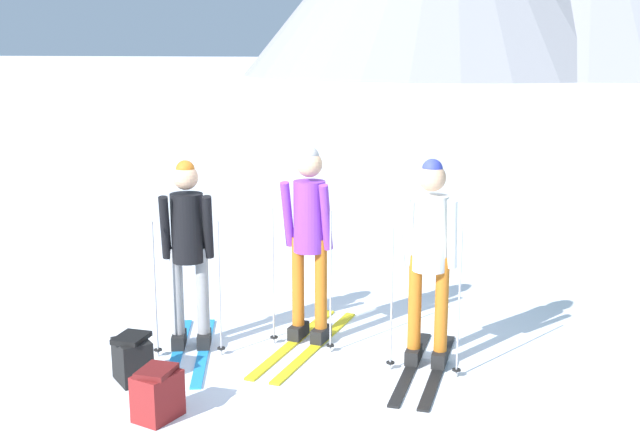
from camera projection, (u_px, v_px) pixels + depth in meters
ground_plane at (304, 348)px, 6.96m from camera, size 400.00×400.00×0.00m
skier_in_black at (188, 248)px, 6.75m from camera, size 0.82×1.58×1.67m
skier_in_purple at (309, 237)px, 6.91m from camera, size 0.61×1.82×1.76m
skier_in_white at (430, 255)px, 6.37m from camera, size 0.61×1.57×1.73m
backpack_on_snow_front at (132, 359)px, 6.24m from camera, size 0.40×0.39×0.38m
backpack_on_snow_beside at (158, 394)px, 5.60m from camera, size 0.31×0.37×0.38m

